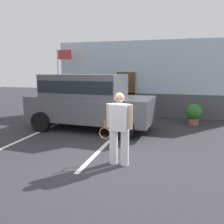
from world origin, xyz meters
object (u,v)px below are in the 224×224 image
object	(u,v)px
parked_suv	(88,99)
flag_pole	(61,70)
tennis_player_man	(119,128)
potted_plant_by_porch	(194,113)

from	to	relation	value
parked_suv	flag_pole	distance (m)	3.57
parked_suv	flag_pole	world-z (taller)	flag_pole
flag_pole	tennis_player_man	bearing A→B (deg)	-51.30
potted_plant_by_porch	flag_pole	bearing A→B (deg)	174.30
tennis_player_man	potted_plant_by_porch	bearing A→B (deg)	-106.58
parked_suv	tennis_player_man	xyz separation A→B (m)	(1.97, -2.99, -0.26)
tennis_player_man	flag_pole	bearing A→B (deg)	-46.19
parked_suv	flag_pole	xyz separation A→B (m)	(-2.38, 2.44, 1.06)
flag_pole	potted_plant_by_porch	bearing A→B (deg)	-5.70
tennis_player_man	flag_pole	xyz separation A→B (m)	(-4.36, 5.44, 1.32)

